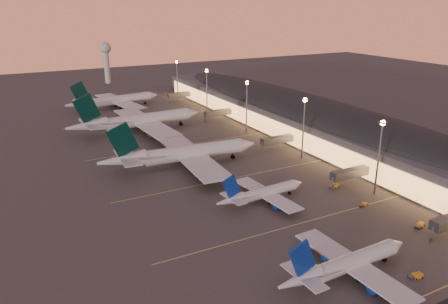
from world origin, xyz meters
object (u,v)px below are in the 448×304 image
airliner_narrow_south (346,264)px  baggage_tug_b (420,225)px  airliner_wide_near (182,154)px  airliner_wide_far (114,101)px  airliner_narrow_north (262,193)px  baggage_tug_d (364,205)px  baggage_tug_a (416,276)px  airliner_wide_mid (137,121)px  baggage_tug_c (334,186)px  radar_tower (106,56)px

airliner_narrow_south → baggage_tug_b: (36.51, 8.37, -3.07)m
airliner_wide_near → airliner_wide_far: bearing=92.3°
airliner_narrow_north → baggage_tug_d: bearing=-37.0°
baggage_tug_a → baggage_tug_b: 27.29m
airliner_narrow_north → airliner_wide_far: bearing=88.8°
airliner_wide_mid → baggage_tug_a: 152.03m
baggage_tug_a → airliner_wide_mid: bearing=106.1°
airliner_narrow_south → baggage_tug_d: airliner_narrow_south is taller
airliner_wide_mid → baggage_tug_d: airliner_wide_mid is taller
baggage_tug_a → baggage_tug_d: bearing=71.3°
airliner_narrow_south → airliner_wide_far: (-2.44, 199.27, 1.31)m
airliner_wide_near → baggage_tug_b: size_ratio=15.90×
airliner_wide_far → baggage_tug_c: size_ratio=14.34×
airliner_narrow_north → baggage_tug_b: bearing=-52.4°
airliner_wide_near → baggage_tug_b: (41.79, -78.12, -4.81)m
airliner_wide_mid → radar_tower: radar_tower is taller
airliner_wide_far → baggage_tug_c: (36.45, -157.11, -4.37)m
airliner_narrow_north → airliner_wide_far: (-7.37, 155.22, 1.78)m
airliner_wide_near → baggage_tug_d: 71.13m
airliner_wide_far → baggage_tug_d: bearing=-87.4°
airliner_narrow_north → radar_tower: size_ratio=1.04×
airliner_wide_near → airliner_wide_far: (2.85, 112.78, -0.42)m
airliner_wide_far → airliner_narrow_south: bearing=-98.0°
airliner_narrow_north → radar_tower: radar_tower is taller
radar_tower → baggage_tug_a: radar_tower is taller
airliner_wide_far → baggage_tug_d: 176.52m
airliner_wide_near → baggage_tug_d: size_ratio=19.33×
airliner_wide_mid → airliner_wide_far: bearing=83.7°
airliner_narrow_north → airliner_wide_near: size_ratio=0.52×
baggage_tug_a → baggage_tug_c: size_ratio=0.90×
airliner_wide_mid → airliner_wide_far: 56.81m
airliner_wide_mid → baggage_tug_a: airliner_wide_mid is taller
airliner_wide_near → airliner_narrow_north: bearing=-72.7°
baggage_tug_d → airliner_narrow_south: bearing=-152.7°
airliner_wide_mid → radar_tower: 151.35m
baggage_tug_a → baggage_tug_d: baggage_tug_a is taller
baggage_tug_d → radar_tower: bearing=81.6°
baggage_tug_c → baggage_tug_b: bearing=-96.4°
airliner_wide_mid → airliner_wide_far: airliner_wide_mid is taller
airliner_narrow_north → baggage_tug_c: size_ratio=8.17×
airliner_wide_far → baggage_tug_b: 194.88m
airliner_wide_mid → baggage_tug_b: (42.19, -134.19, -5.18)m
baggage_tug_b → baggage_tug_d: baggage_tug_b is taller
airliner_narrow_south → baggage_tug_d: (32.21, 26.24, -3.16)m
airliner_narrow_south → baggage_tug_b: 37.58m
airliner_wide_near → airliner_wide_mid: size_ratio=0.94×
airliner_narrow_south → airliner_wide_mid: airliner_wide_mid is taller
airliner_narrow_south → baggage_tug_c: (34.01, 42.15, -3.06)m
airliner_wide_near → baggage_tug_a: (19.96, -94.50, -4.84)m
baggage_tug_d → baggage_tug_a: bearing=-128.9°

